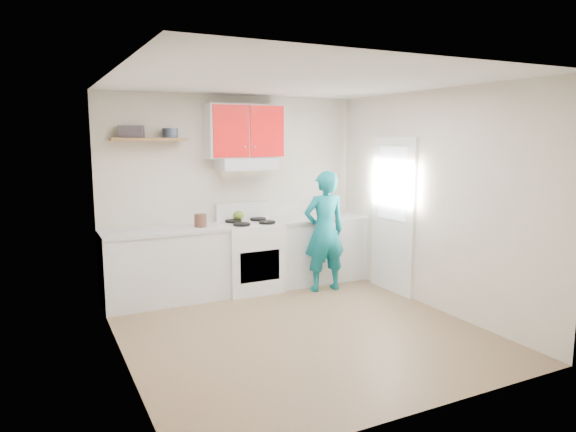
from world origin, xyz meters
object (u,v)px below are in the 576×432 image
stove (250,257)px  tin (170,133)px  kettle (238,215)px  person (324,231)px  crock (200,221)px

stove → tin: tin is taller
stove → kettle: size_ratio=5.59×
stove → person: size_ratio=0.57×
tin → crock: tin is taller
stove → person: person is taller
crock → person: 1.64m
kettle → crock: (-0.61, -0.26, 0.00)m
crock → tin: bearing=146.9°
stove → kettle: (-0.07, 0.25, 0.53)m
stove → crock: size_ratio=4.99×
crock → stove: bearing=1.4°
stove → kettle: 0.59m
crock → person: bearing=-15.2°
tin → person: bearing=-18.4°
tin → person: (1.87, -0.62, -1.29)m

